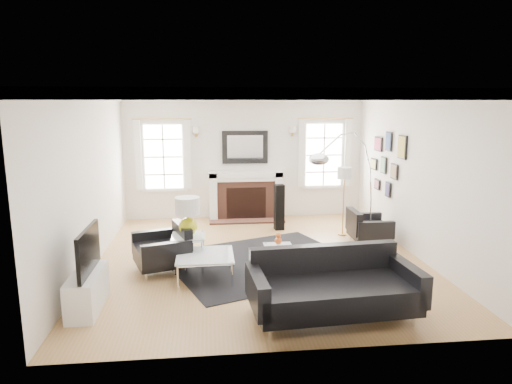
{
  "coord_description": "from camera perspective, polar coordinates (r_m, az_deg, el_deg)",
  "views": [
    {
      "loc": [
        -0.86,
        -7.47,
        2.66
      ],
      "look_at": [
        -0.03,
        0.3,
        1.12
      ],
      "focal_mm": 32.0,
      "sensor_mm": 36.0,
      "label": 1
    }
  ],
  "objects": [
    {
      "name": "left_wall",
      "position": [
        7.81,
        -20.04,
        1.18
      ],
      "size": [
        0.04,
        6.0,
        2.8
      ],
      "primitive_type": "cube",
      "color": "silver",
      "rests_on": "floor"
    },
    {
      "name": "coffee_table",
      "position": [
        7.06,
        -6.39,
        -8.02
      ],
      "size": [
        0.86,
        0.86,
        0.38
      ],
      "color": "silver",
      "rests_on": "floor"
    },
    {
      "name": "sofa",
      "position": [
        5.93,
        9.46,
        -11.7
      ],
      "size": [
        2.15,
        1.1,
        0.68
      ],
      "color": "black",
      "rests_on": "floor"
    },
    {
      "name": "arc_floor_lamp",
      "position": [
        8.07,
        11.32,
        0.61
      ],
      "size": [
        1.59,
        1.47,
        2.25
      ],
      "color": "white",
      "rests_on": "floor"
    },
    {
      "name": "window_right",
      "position": [
        10.83,
        8.46,
        4.65
      ],
      "size": [
        1.24,
        0.15,
        1.62
      ],
      "color": "white",
      "rests_on": "back_wall"
    },
    {
      "name": "armchair_left",
      "position": [
        7.5,
        -11.31,
        -7.12
      ],
      "size": [
        1.03,
        1.1,
        0.6
      ],
      "color": "black",
      "rests_on": "floor"
    },
    {
      "name": "stick_floor_lamp",
      "position": [
        9.26,
        11.0,
        1.9
      ],
      "size": [
        0.28,
        0.28,
        1.39
      ],
      "color": "#B58A3F",
      "rests_on": "floor"
    },
    {
      "name": "right_wall",
      "position": [
        8.39,
        19.48,
        1.86
      ],
      "size": [
        0.04,
        6.0,
        2.8
      ],
      "primitive_type": "cube",
      "color": "silver",
      "rests_on": "floor"
    },
    {
      "name": "area_rug",
      "position": [
        7.83,
        0.79,
        -8.66
      ],
      "size": [
        3.67,
        3.39,
        0.01
      ],
      "primitive_type": "cube",
      "rotation": [
        0.0,
        0.0,
        0.37
      ],
      "color": "black",
      "rests_on": "floor"
    },
    {
      "name": "back_wall",
      "position": [
        10.58,
        -1.4,
        4.29
      ],
      "size": [
        5.5,
        0.04,
        2.8
      ],
      "primitive_type": "cube",
      "color": "silver",
      "rests_on": "floor"
    },
    {
      "name": "fireplace",
      "position": [
        10.51,
        -1.28,
        -0.49
      ],
      "size": [
        1.7,
        0.69,
        1.11
      ],
      "color": "white",
      "rests_on": "floor"
    },
    {
      "name": "armchair_right",
      "position": [
        9.0,
        13.68,
        -4.38
      ],
      "size": [
        0.73,
        0.8,
        0.54
      ],
      "color": "black",
      "rests_on": "floor"
    },
    {
      "name": "ceiling",
      "position": [
        7.52,
        0.47,
        12.21
      ],
      "size": [
        5.5,
        6.0,
        0.02
      ],
      "primitive_type": "cube",
      "color": "white",
      "rests_on": "back_wall"
    },
    {
      "name": "floor",
      "position": [
        7.97,
        0.44,
        -8.35
      ],
      "size": [
        6.0,
        6.0,
        0.0
      ],
      "primitive_type": "plane",
      "color": "#AA8347",
      "rests_on": "ground"
    },
    {
      "name": "gallery_wall",
      "position": [
        9.53,
        16.03,
        3.92
      ],
      "size": [
        0.04,
        1.73,
        1.29
      ],
      "color": "black",
      "rests_on": "right_wall"
    },
    {
      "name": "nesting_table",
      "position": [
        7.16,
        2.79,
        -7.53
      ],
      "size": [
        0.44,
        0.37,
        0.48
      ],
      "color": "silver",
      "rests_on": "floor"
    },
    {
      "name": "speaker_tower",
      "position": [
        9.65,
        2.92,
        -1.91
      ],
      "size": [
        0.21,
        0.21,
        0.97
      ],
      "primitive_type": "cube",
      "rotation": [
        0.0,
        0.0,
        0.11
      ],
      "color": "black",
      "rests_on": "floor"
    },
    {
      "name": "gourd_lamp",
      "position": [
        7.28,
        -8.54,
        -2.7
      ],
      "size": [
        0.39,
        0.39,
        0.62
      ],
      "color": "gold",
      "rests_on": "side_table_left"
    },
    {
      "name": "tv_unit",
      "position": [
        6.42,
        -20.31,
        -10.87
      ],
      "size": [
        0.35,
        1.0,
        1.09
      ],
      "color": "white",
      "rests_on": "floor"
    },
    {
      "name": "front_wall",
      "position": [
        4.72,
        4.61,
        -4.36
      ],
      "size": [
        5.5,
        0.04,
        2.8
      ],
      "primitive_type": "cube",
      "color": "silver",
      "rests_on": "floor"
    },
    {
      "name": "crown_molding",
      "position": [
        7.52,
        0.47,
        11.75
      ],
      "size": [
        5.5,
        6.0,
        0.12
      ],
      "primitive_type": "cube",
      "color": "white",
      "rests_on": "back_wall"
    },
    {
      "name": "mantel_mirror",
      "position": [
        10.51,
        -1.38,
        5.62
      ],
      "size": [
        1.05,
        0.07,
        0.75
      ],
      "color": "black",
      "rests_on": "back_wall"
    },
    {
      "name": "window_left",
      "position": [
        10.53,
        -11.49,
        4.36
      ],
      "size": [
        1.24,
        0.15,
        1.62
      ],
      "color": "white",
      "rests_on": "back_wall"
    },
    {
      "name": "orange_vase",
      "position": [
        7.1,
        2.8,
        -5.91
      ],
      "size": [
        0.11,
        0.11,
        0.18
      ],
      "color": "#D8571B",
      "rests_on": "nesting_table"
    },
    {
      "name": "side_table_left",
      "position": [
        7.41,
        -8.44,
        -6.19
      ],
      "size": [
        0.52,
        0.52,
        0.58
      ],
      "color": "silver",
      "rests_on": "floor"
    }
  ]
}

